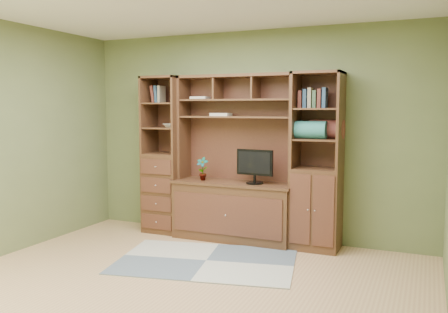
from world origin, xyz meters
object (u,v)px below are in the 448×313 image
at_px(left_tower, 165,155).
at_px(monitor, 255,160).
at_px(right_tower, 317,162).
at_px(center_hutch, 234,158).

xyz_separation_m(left_tower, monitor, (1.29, -0.07, -0.01)).
distance_m(right_tower, monitor, 0.74).
relative_size(center_hutch, right_tower, 1.00).
relative_size(left_tower, right_tower, 1.00).
bearing_deg(left_tower, center_hutch, -2.29).
bearing_deg(center_hutch, right_tower, 2.23).
xyz_separation_m(center_hutch, left_tower, (-1.00, 0.04, 0.00)).
height_order(center_hutch, right_tower, same).
bearing_deg(monitor, center_hutch, 178.16).
bearing_deg(left_tower, right_tower, 0.00).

